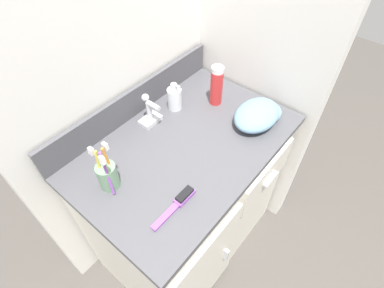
% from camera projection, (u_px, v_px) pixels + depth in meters
% --- Properties ---
extents(ground_plane, '(6.00, 6.00, 0.00)m').
position_uv_depth(ground_plane, '(188.00, 236.00, 1.77)').
color(ground_plane, '#4C4742').
extents(wall_back, '(1.07, 0.08, 2.20)m').
position_uv_depth(wall_back, '(115.00, 48.00, 1.10)').
color(wall_back, silver).
rests_on(wall_back, ground_plane).
extents(wall_right, '(0.08, 0.66, 2.20)m').
position_uv_depth(wall_right, '(265.00, 26.00, 1.21)').
color(wall_right, silver).
rests_on(wall_right, ground_plane).
extents(vanity, '(0.89, 0.59, 0.81)m').
position_uv_depth(vanity, '(188.00, 198.00, 1.45)').
color(vanity, silver).
rests_on(vanity, ground_plane).
extents(backsplash, '(0.89, 0.02, 0.13)m').
position_uv_depth(backsplash, '(134.00, 101.00, 1.23)').
color(backsplash, '#4C4C51').
rests_on(backsplash, vanity).
extents(sink_faucet, '(0.09, 0.09, 0.14)m').
position_uv_depth(sink_faucet, '(150.00, 113.00, 1.21)').
color(sink_faucet, silver).
rests_on(sink_faucet, vanity).
extents(toothbrush_cup, '(0.07, 0.08, 0.20)m').
position_uv_depth(toothbrush_cup, '(108.00, 175.00, 0.99)').
color(toothbrush_cup, gray).
rests_on(toothbrush_cup, vanity).
extents(soap_dispenser, '(0.06, 0.06, 0.13)m').
position_uv_depth(soap_dispenser, '(175.00, 98.00, 1.27)').
color(soap_dispenser, white).
rests_on(soap_dispenser, vanity).
extents(shaving_cream_can, '(0.05, 0.05, 0.18)m').
position_uv_depth(shaving_cream_can, '(217.00, 86.00, 1.26)').
color(shaving_cream_can, red).
rests_on(shaving_cream_can, vanity).
extents(hairbrush, '(0.19, 0.03, 0.03)m').
position_uv_depth(hairbrush, '(179.00, 202.00, 0.98)').
color(hairbrush, purple).
rests_on(hairbrush, vanity).
extents(hand_towel, '(0.23, 0.16, 0.08)m').
position_uv_depth(hand_towel, '(259.00, 114.00, 1.22)').
color(hand_towel, '#6B8EA8').
rests_on(hand_towel, vanity).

